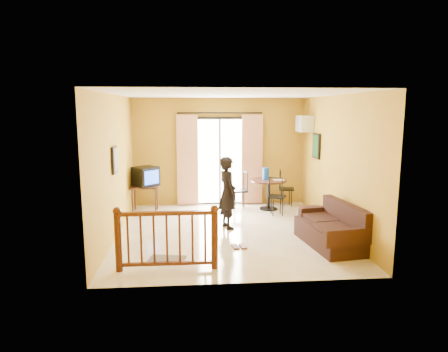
{
  "coord_description": "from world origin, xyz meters",
  "views": [
    {
      "loc": [
        -0.75,
        -7.95,
        2.51
      ],
      "look_at": [
        -0.08,
        0.2,
        1.14
      ],
      "focal_mm": 32.0,
      "sensor_mm": 36.0,
      "label": 1
    }
  ],
  "objects": [
    {
      "name": "dining_chairs",
      "position": [
        1.16,
        1.78,
        0.0
      ],
      "size": [
        1.74,
        1.41,
        0.95
      ],
      "color": "black",
      "rests_on": "ground"
    },
    {
      "name": "sandals",
      "position": [
        0.11,
        -0.97,
        0.01
      ],
      "size": [
        0.27,
        0.26,
        0.03
      ],
      "color": "#50281B",
      "rests_on": "ground"
    },
    {
      "name": "water_jug",
      "position": [
        1.11,
        1.8,
        0.91
      ],
      "size": [
        0.16,
        0.16,
        0.3
      ],
      "primitive_type": "cylinder",
      "color": "blue",
      "rests_on": "dining_table"
    },
    {
      "name": "doormat",
      "position": [
        -1.19,
        -1.5,
        0.01
      ],
      "size": [
        0.66,
        0.5,
        0.02
      ],
      "primitive_type": "cube",
      "rotation": [
        0.0,
        0.0,
        -0.18
      ],
      "color": "#544C43",
      "rests_on": "ground"
    },
    {
      "name": "tv_table",
      "position": [
        -1.9,
        1.77,
        0.58
      ],
      "size": [
        0.66,
        0.55,
        0.66
      ],
      "color": "black",
      "rests_on": "ground"
    },
    {
      "name": "coffee_table",
      "position": [
        1.85,
        0.13,
        0.26
      ],
      "size": [
        0.49,
        0.89,
        0.39
      ],
      "color": "black",
      "rests_on": "ground"
    },
    {
      "name": "serving_tray",
      "position": [
        1.42,
        1.69,
        0.77
      ],
      "size": [
        0.3,
        0.21,
        0.02
      ],
      "primitive_type": "cube",
      "rotation": [
        0.0,
        0.0,
        -0.1
      ],
      "color": "#EEE6CB",
      "rests_on": "dining_table"
    },
    {
      "name": "television",
      "position": [
        -1.87,
        1.77,
        0.9
      ],
      "size": [
        0.7,
        0.7,
        0.47
      ],
      "rotation": [
        0.0,
        0.0,
        0.76
      ],
      "color": "black",
      "rests_on": "tv_table"
    },
    {
      "name": "stair_balustrade",
      "position": [
        -1.15,
        -1.9,
        0.56
      ],
      "size": [
        1.63,
        0.13,
        1.04
      ],
      "color": "#471E0F",
      "rests_on": "ground"
    },
    {
      "name": "dining_table",
      "position": [
        1.19,
        1.79,
        0.6
      ],
      "size": [
        0.91,
        0.91,
        0.76
      ],
      "color": "black",
      "rests_on": "ground"
    },
    {
      "name": "ground",
      "position": [
        0.0,
        0.0,
        0.0
      ],
      "size": [
        5.0,
        5.0,
        0.0
      ],
      "primitive_type": "plane",
      "color": "beige",
      "rests_on": "ground"
    },
    {
      "name": "botanical_print",
      "position": [
        2.22,
        1.3,
        1.65
      ],
      "size": [
        0.05,
        0.5,
        0.6
      ],
      "color": "black",
      "rests_on": "room_shell"
    },
    {
      "name": "sofa",
      "position": [
        1.85,
        -1.0,
        0.3
      ],
      "size": [
        0.98,
        1.78,
        0.8
      ],
      "rotation": [
        0.0,
        0.0,
        0.14
      ],
      "color": "black",
      "rests_on": "ground"
    },
    {
      "name": "room_shell",
      "position": [
        0.0,
        0.0,
        1.7
      ],
      "size": [
        5.0,
        5.0,
        5.0
      ],
      "color": "white",
      "rests_on": "ground"
    },
    {
      "name": "bowl",
      "position": [
        1.85,
        0.15,
        0.42
      ],
      "size": [
        0.2,
        0.2,
        0.06
      ],
      "primitive_type": "imported",
      "rotation": [
        0.0,
        0.0,
        0.01
      ],
      "color": "#50281B",
      "rests_on": "coffee_table"
    },
    {
      "name": "picture_left",
      "position": [
        -2.22,
        -0.2,
        1.55
      ],
      "size": [
        0.05,
        0.42,
        0.52
      ],
      "color": "black",
      "rests_on": "room_shell"
    },
    {
      "name": "standing_person",
      "position": [
        0.0,
        0.28,
        0.77
      ],
      "size": [
        0.53,
        0.65,
        1.54
      ],
      "primitive_type": "imported",
      "rotation": [
        0.0,
        0.0,
        1.9
      ],
      "color": "black",
      "rests_on": "ground"
    },
    {
      "name": "air_conditioner",
      "position": [
        2.09,
        1.95,
        2.15
      ],
      "size": [
        0.31,
        0.6,
        0.4
      ],
      "color": "white",
      "rests_on": "room_shell"
    },
    {
      "name": "balcony_door",
      "position": [
        0.0,
        2.43,
        1.19
      ],
      "size": [
        2.25,
        0.14,
        2.46
      ],
      "color": "black",
      "rests_on": "ground"
    }
  ]
}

